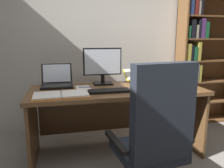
% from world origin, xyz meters
% --- Properties ---
extents(wall_back, '(5.36, 0.12, 2.85)m').
position_xyz_m(wall_back, '(0.00, 2.00, 1.43)').
color(wall_back, beige).
rests_on(wall_back, ground).
extents(desk, '(1.85, 0.74, 0.76)m').
position_xyz_m(desk, '(-0.16, 1.17, 0.56)').
color(desk, brown).
rests_on(desk, ground).
extents(bookshelf, '(0.95, 0.29, 1.92)m').
position_xyz_m(bookshelf, '(1.32, 1.78, 0.95)').
color(bookshelf, brown).
rests_on(bookshelf, ground).
extents(office_chair, '(0.65, 0.60, 1.13)m').
position_xyz_m(office_chair, '(-0.05, 0.30, 0.48)').
color(office_chair, black).
rests_on(office_chair, ground).
extents(monitor, '(0.45, 0.16, 0.42)m').
position_xyz_m(monitor, '(-0.27, 1.33, 0.97)').
color(monitor, black).
rests_on(monitor, desk).
extents(laptop, '(0.34, 0.33, 0.24)m').
position_xyz_m(laptop, '(-0.79, 1.34, 0.81)').
color(laptop, black).
rests_on(laptop, desk).
extents(keyboard, '(0.42, 0.15, 0.02)m').
position_xyz_m(keyboard, '(-0.27, 0.94, 0.77)').
color(keyboard, black).
rests_on(keyboard, desk).
extents(computer_mouse, '(0.06, 0.10, 0.04)m').
position_xyz_m(computer_mouse, '(0.03, 0.94, 0.78)').
color(computer_mouse, black).
rests_on(computer_mouse, desk).
extents(reading_stand_with_book, '(0.33, 0.26, 0.15)m').
position_xyz_m(reading_stand_with_book, '(0.19, 1.39, 0.83)').
color(reading_stand_with_book, black).
rests_on(reading_stand_with_book, desk).
extents(open_binder, '(0.53, 0.29, 0.02)m').
position_xyz_m(open_binder, '(-0.74, 0.89, 0.77)').
color(open_binder, orange).
rests_on(open_binder, desk).
extents(notepad, '(0.16, 0.22, 0.01)m').
position_xyz_m(notepad, '(-0.51, 1.16, 0.76)').
color(notepad, white).
rests_on(notepad, desk).
extents(pen, '(0.14, 0.04, 0.01)m').
position_xyz_m(pen, '(-0.49, 1.16, 0.77)').
color(pen, navy).
rests_on(pen, notepad).
extents(coffee_mug, '(0.10, 0.10, 0.11)m').
position_xyz_m(coffee_mug, '(0.59, 1.08, 0.81)').
color(coffee_mug, maroon).
rests_on(coffee_mug, desk).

